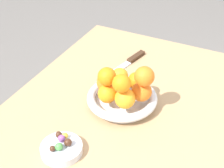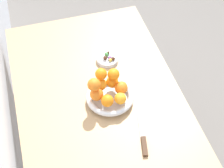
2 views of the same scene
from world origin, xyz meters
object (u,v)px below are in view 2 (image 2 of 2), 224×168
orange_7 (101,74)px  candy_ball_4 (105,58)px  orange_3 (120,98)px  orange_5 (112,82)px  orange_0 (100,84)px  knife (143,134)px  orange_8 (94,85)px  orange_2 (107,101)px  dining_table (97,99)px  candy_ball_3 (108,53)px  orange_6 (114,74)px  orange_1 (97,94)px  candy_ball_6 (107,55)px  candy_dish (108,59)px  fruit_bowl (110,97)px  candy_ball_1 (110,58)px  orange_4 (121,88)px  candy_ball_5 (113,59)px  candy_ball_2 (106,54)px  candy_ball_0 (110,60)px

orange_7 → candy_ball_4: size_ratio=2.56×
orange_3 → orange_5: (0.10, 0.01, 0.00)m
orange_0 → knife: size_ratio=0.23×
knife → orange_0: bearing=23.5°
orange_8 → orange_2: bearing=-140.7°
dining_table → candy_ball_3: 0.25m
orange_6 → candy_ball_4: orange_6 is taller
orange_8 → orange_1: bearing=-129.7°
orange_6 → candy_ball_6: orange_6 is taller
candy_dish → orange_6: bearing=171.9°
fruit_bowl → candy_dish: fruit_bowl is taller
candy_ball_6 → knife: bearing=-176.9°
candy_ball_4 → candy_ball_1: bearing=-103.3°
candy_ball_1 → candy_ball_4: size_ratio=0.94×
dining_table → orange_4: 0.20m
candy_ball_5 → orange_7: bearing=147.4°
candy_ball_4 → fruit_bowl: bearing=169.6°
fruit_bowl → candy_ball_5: size_ratio=12.39×
candy_dish → candy_ball_1: candy_ball_1 is taller
orange_4 → candy_ball_2: 0.26m
orange_6 → candy_ball_0: size_ratio=3.26×
candy_ball_1 → fruit_bowl: bearing=164.0°
fruit_bowl → orange_4: 0.07m
dining_table → fruit_bowl: fruit_bowl is taller
orange_4 → knife: bearing=-172.1°
orange_2 → knife: bearing=-146.6°
orange_8 → candy_ball_3: orange_8 is taller
fruit_bowl → candy_ball_1: 0.24m
candy_ball_3 → orange_4: bearing=176.7°
candy_ball_1 → dining_table: bearing=143.0°
candy_ball_1 → orange_1: bearing=151.5°
orange_7 → candy_ball_4: 0.22m
candy_ball_6 → candy_ball_4: bearing=141.1°
candy_dish → candy_ball_3: (0.02, -0.01, 0.02)m
fruit_bowl → candy_ball_6: bearing=-12.7°
orange_2 → orange_6: (0.09, -0.06, 0.06)m
orange_7 → knife: orange_7 is taller
fruit_bowl → candy_ball_1: bearing=-16.0°
knife → orange_4: bearing=7.9°
orange_0 → candy_ball_4: size_ratio=2.90×
candy_ball_0 → candy_ball_1: size_ratio=0.85×
orange_5 → orange_3: bearing=-175.8°
orange_4 → candy_ball_4: (0.24, 0.01, -0.04)m
dining_table → orange_2: (-0.14, -0.02, 0.16)m
candy_ball_0 → candy_dish: bearing=13.0°
orange_4 → candy_ball_4: orange_4 is taller
orange_3 → candy_ball_5: (0.28, -0.05, -0.04)m
orange_4 → candy_ball_2: orange_4 is taller
orange_6 → candy_ball_6: size_ratio=3.47×
orange_3 → orange_7: size_ratio=1.00×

